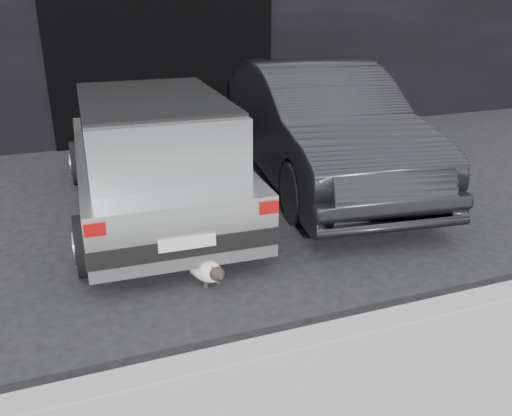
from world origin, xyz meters
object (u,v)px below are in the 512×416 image
object	(u,v)px
cat_siamese	(206,269)
cat_white	(137,241)
second_car	(319,124)
silver_hatchback	(154,151)

from	to	relation	value
cat_siamese	cat_white	xyz separation A→B (m)	(-0.54, 0.78, 0.05)
second_car	silver_hatchback	bearing A→B (deg)	-161.74
silver_hatchback	second_car	bearing A→B (deg)	13.13
cat_white	silver_hatchback	bearing A→B (deg)	162.30
silver_hatchback	second_car	distance (m)	2.51
silver_hatchback	cat_siamese	distance (m)	1.97
silver_hatchback	cat_white	size ratio (longest dim) A/B	5.48
cat_siamese	cat_white	world-z (taller)	cat_white
silver_hatchback	cat_siamese	bearing A→B (deg)	-84.16
silver_hatchback	cat_siamese	size ratio (longest dim) A/B	5.49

